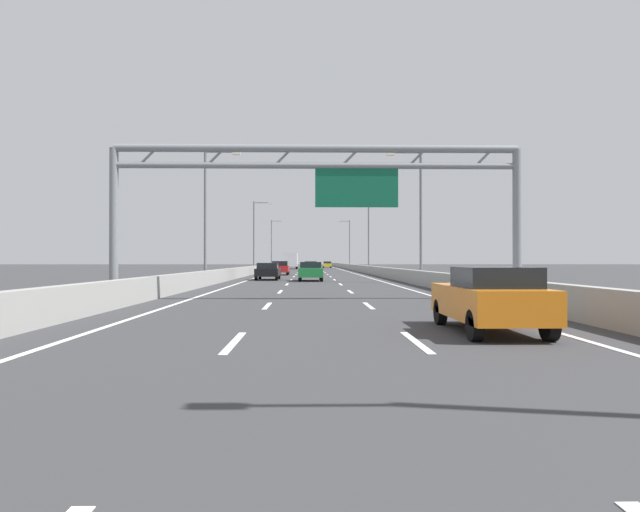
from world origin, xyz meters
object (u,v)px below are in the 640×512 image
streetlamp_right_distant (348,241)px  red_car (280,268)px  streetlamp_right_far (367,232)px  silver_car (310,266)px  orange_car (490,298)px  streetlamp_left_distant (273,241)px  green_car (311,271)px  sign_gantry (322,181)px  box_truck (291,260)px  yellow_car (327,264)px  black_car (268,271)px  white_car (311,267)px  streetlamp_left_mid (209,207)px  streetlamp_right_mid (418,208)px  streetlamp_left_far (256,232)px

streetlamp_right_distant → red_car: bearing=-102.5°
streetlamp_right_far → red_car: streetlamp_right_far is taller
silver_car → orange_car: bearing=-87.0°
streetlamp_left_distant → green_car: size_ratio=2.15×
sign_gantry → orange_car: (3.55, -10.55, -4.10)m
box_truck → yellow_car: bearing=65.1°
streetlamp_right_far → streetlamp_right_distant: (0.00, 35.84, 0.00)m
streetlamp_right_distant → green_car: 68.00m
green_car → black_car: bearing=146.8°
yellow_car → white_car: (-3.66, -47.72, 0.04)m
streetlamp_left_mid → box_truck: bearing=86.8°
streetlamp_right_mid → black_car: streetlamp_right_mid is taller
streetlamp_right_far → streetlamp_right_distant: 35.84m
streetlamp_right_distant → streetlamp_right_far: bearing=-90.0°
green_car → yellow_car: (3.77, 77.64, -0.04)m
streetlamp_right_far → box_truck: (-11.18, 30.37, -3.77)m
silver_car → white_car: 13.40m
streetlamp_left_far → yellow_car: (11.05, 46.07, -4.67)m
streetlamp_left_far → streetlamp_right_distant: 38.83m
streetlamp_left_distant → black_car: (3.75, -65.10, -4.66)m
streetlamp_right_far → white_car: streetlamp_right_far is taller
yellow_car → box_truck: (-7.30, -15.71, 0.90)m
streetlamp_left_mid → red_car: bearing=79.9°
yellow_car → box_truck: size_ratio=0.52×
orange_car → streetlamp_left_far: bearing=100.0°
streetlamp_right_distant → black_car: bearing=-99.7°
white_car → yellow_car: bearing=85.6°
streetlamp_left_far → streetlamp_right_far: 14.93m
green_car → white_car: (0.10, 29.92, 0.01)m
streetlamp_left_far → streetlamp_left_distant: bearing=90.0°
silver_car → sign_gantry: bearing=-89.6°
sign_gantry → streetlamp_left_far: (-7.68, 53.22, 0.53)m
green_car → orange_car: bearing=-83.0°
streetlamp_right_far → green_car: 32.81m
streetlamp_left_far → white_car: size_ratio=2.21×
streetlamp_left_mid → white_car: streetlamp_left_mid is taller
streetlamp_right_far → box_truck: streetlamp_right_far is taller
streetlamp_left_far → streetlamp_left_mid: bearing=-90.0°
streetlamp_right_far → red_car: bearing=-129.0°
streetlamp_right_far → white_car: bearing=-167.7°
streetlamp_right_far → green_car: size_ratio=2.15×
green_car → streetlamp_right_distant: bearing=83.5°
sign_gantry → white_car: 51.74m
streetlamp_left_far → streetlamp_right_distant: (14.93, 35.84, 0.00)m
black_car → box_truck: size_ratio=0.59×
silver_car → black_car: (-3.51, -41.01, -0.02)m
streetlamp_right_far → silver_car: (-7.68, 11.76, -4.64)m
streetlamp_left_mid → streetlamp_right_mid: 14.93m
white_car → sign_gantry: bearing=-89.7°
sign_gantry → silver_car: sign_gantry is taller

